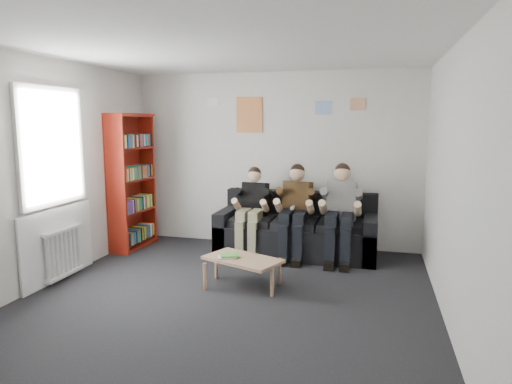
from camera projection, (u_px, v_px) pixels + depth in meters
room_shell at (223, 179)px, 4.74m from camera, size 5.00×5.00×5.00m
sofa at (297, 232)px, 6.76m from camera, size 2.30×0.94×0.89m
bookshelf at (133, 182)px, 7.00m from camera, size 0.31×0.93×2.07m
coffee_table at (243, 261)px, 5.37m from camera, size 0.89×0.49×0.36m
game_cases at (228, 256)px, 5.38m from camera, size 0.24×0.19×0.03m
person_left at (251, 211)px, 6.68m from camera, size 0.37×0.79×1.28m
person_middle at (295, 212)px, 6.51m from camera, size 0.40×0.85×1.34m
person_right at (340, 213)px, 6.35m from camera, size 0.41×0.88×1.37m
radiator at (64, 252)px, 5.63m from camera, size 0.10×0.64×0.60m
window at (55, 198)px, 5.54m from camera, size 0.05×1.30×2.36m
poster_large at (249, 115)px, 7.11m from camera, size 0.42×0.01×0.55m
poster_blue at (323, 108)px, 6.81m from camera, size 0.25×0.01×0.20m
poster_pink at (358, 104)px, 6.68m from camera, size 0.22×0.01×0.18m
poster_sign at (213, 102)px, 7.23m from camera, size 0.20×0.01×0.14m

